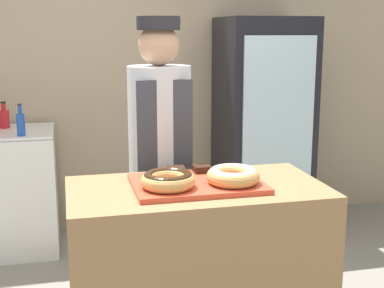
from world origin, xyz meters
The scene contains 11 objects.
wall_back centered at (0.00, 2.13, 1.35)m, with size 8.00×0.06×2.70m.
display_counter centered at (0.00, 0.00, 0.46)m, with size 1.19×0.64×0.93m.
serving_tray centered at (0.00, 0.00, 0.94)m, with size 0.60×0.43×0.02m.
donut_chocolate_glaze centered at (-0.15, -0.07, 0.99)m, with size 0.24×0.24×0.07m.
donut_light_glaze centered at (0.15, -0.07, 0.99)m, with size 0.24×0.24×0.07m.
brownie_back_left centered at (-0.06, 0.16, 0.97)m, with size 0.08×0.08×0.03m.
brownie_back_right centered at (0.06, 0.16, 0.97)m, with size 0.08×0.08×0.03m.
baker_person centered at (-0.07, 0.57, 0.91)m, with size 0.35×0.35×1.71m.
beverage_fridge centered at (0.99, 1.74, 0.87)m, with size 0.69×0.66×1.74m.
bottle_red centered at (-1.03, 1.88, 0.99)m, with size 0.08×0.08×0.20m.
bottle_blue centered at (-0.88, 1.52, 1.00)m, with size 0.06×0.06×0.23m.
Camera 1 is at (-0.58, -2.31, 1.63)m, focal length 50.00 mm.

